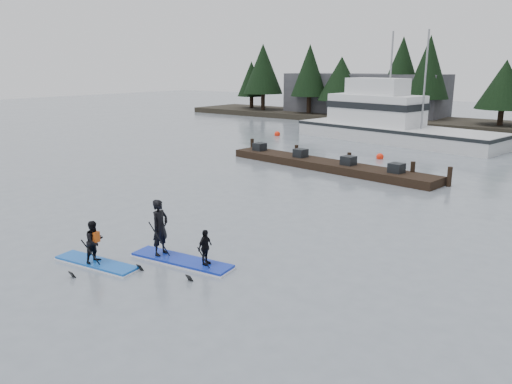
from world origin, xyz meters
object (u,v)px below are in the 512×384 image
Objects in this scene: fishing_boat_large at (390,132)px; paddleboard_solo at (95,249)px; floating_dock at (327,165)px; paddleboard_duo at (175,242)px.

paddleboard_solo is at bearing -74.01° from fishing_boat_large.
floating_dock is 17.08m from paddleboard_solo.
paddleboard_duo is (1.70, 1.69, 0.12)m from paddleboard_solo.
floating_dock is 15.69m from paddleboard_duo.
fishing_boat_large is at bearing 104.20° from floating_dock.
paddleboard_solo is 2.40m from paddleboard_duo.
paddleboard_solo is at bearing -77.16° from floating_dock.
fishing_boat_large is 1.25× the size of floating_dock.
fishing_boat_large is 5.83× the size of paddleboard_solo.
paddleboard_solo is at bearing -143.36° from paddleboard_duo.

